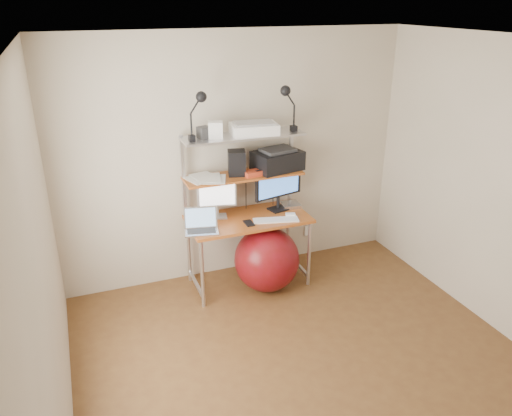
{
  "coord_description": "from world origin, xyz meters",
  "views": [
    {
      "loc": [
        -1.55,
        -2.8,
        2.75
      ],
      "look_at": [
        -0.03,
        1.15,
        0.96
      ],
      "focal_mm": 35.0,
      "sensor_mm": 36.0,
      "label": 1
    }
  ],
  "objects_px": {
    "monitor_silver": "(217,195)",
    "monitor_black": "(278,184)",
    "exercise_ball": "(267,259)",
    "laptop": "(201,226)",
    "printer": "(277,160)"
  },
  "relations": [
    {
      "from": "monitor_silver",
      "to": "monitor_black",
      "type": "xyz_separation_m",
      "value": [
        0.64,
        -0.04,
        0.05
      ]
    },
    {
      "from": "exercise_ball",
      "to": "monitor_black",
      "type": "bearing_deg",
      "value": 49.1
    },
    {
      "from": "monitor_black",
      "to": "exercise_ball",
      "type": "xyz_separation_m",
      "value": [
        -0.23,
        -0.27,
        -0.69
      ]
    },
    {
      "from": "monitor_silver",
      "to": "monitor_black",
      "type": "height_order",
      "value": "monitor_black"
    },
    {
      "from": "monitor_silver",
      "to": "exercise_ball",
      "type": "height_order",
      "value": "monitor_silver"
    },
    {
      "from": "monitor_black",
      "to": "laptop",
      "type": "bearing_deg",
      "value": -179.19
    },
    {
      "from": "monitor_black",
      "to": "printer",
      "type": "height_order",
      "value": "printer"
    },
    {
      "from": "printer",
      "to": "laptop",
      "type": "bearing_deg",
      "value": -174.83
    },
    {
      "from": "laptop",
      "to": "exercise_ball",
      "type": "relative_size",
      "value": 0.54
    },
    {
      "from": "monitor_silver",
      "to": "printer",
      "type": "height_order",
      "value": "printer"
    },
    {
      "from": "laptop",
      "to": "exercise_ball",
      "type": "xyz_separation_m",
      "value": [
        0.65,
        -0.05,
        -0.46
      ]
    },
    {
      "from": "monitor_silver",
      "to": "printer",
      "type": "xyz_separation_m",
      "value": [
        0.65,
        0.01,
        0.29
      ]
    },
    {
      "from": "monitor_silver",
      "to": "exercise_ball",
      "type": "relative_size",
      "value": 0.65
    },
    {
      "from": "printer",
      "to": "monitor_black",
      "type": "bearing_deg",
      "value": -107.05
    },
    {
      "from": "monitor_silver",
      "to": "printer",
      "type": "bearing_deg",
      "value": 12.84
    }
  ]
}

